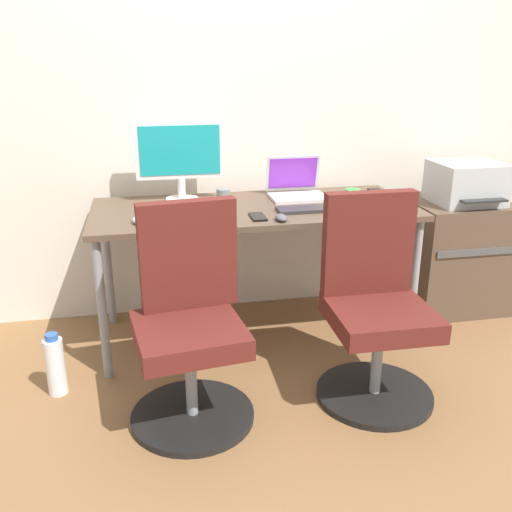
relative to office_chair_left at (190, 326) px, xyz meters
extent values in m
plane|color=brown|center=(0.42, 0.68, -0.42)|extent=(5.28, 5.28, 0.00)
cube|color=silver|center=(0.42, 1.12, 0.88)|extent=(4.40, 0.04, 2.60)
cube|color=brown|center=(0.42, 0.68, 0.31)|extent=(1.71, 0.72, 0.03)
cylinder|color=gray|center=(-0.39, 0.37, -0.06)|extent=(0.04, 0.04, 0.72)
cylinder|color=gray|center=(1.22, 0.37, -0.06)|extent=(0.04, 0.04, 0.72)
cylinder|color=gray|center=(-0.39, 0.99, -0.06)|extent=(0.04, 0.04, 0.72)
cylinder|color=gray|center=(1.22, 0.99, -0.06)|extent=(0.04, 0.04, 0.72)
cylinder|color=black|center=(-0.01, -0.06, -0.41)|extent=(0.54, 0.54, 0.03)
cylinder|color=gray|center=(-0.01, -0.06, -0.22)|extent=(0.05, 0.05, 0.34)
cube|color=#591E19|center=(-0.01, -0.06, -0.01)|extent=(0.49, 0.49, 0.09)
cube|color=#591E19|center=(0.02, 0.12, 0.28)|extent=(0.43, 0.12, 0.48)
cylinder|color=black|center=(0.84, -0.06, -0.41)|extent=(0.54, 0.54, 0.03)
cylinder|color=gray|center=(0.84, -0.06, -0.22)|extent=(0.05, 0.05, 0.34)
cube|color=#591E19|center=(0.84, -0.06, -0.01)|extent=(0.45, 0.45, 0.09)
cube|color=#591E19|center=(0.84, 0.12, 0.28)|extent=(0.42, 0.08, 0.48)
cube|color=brown|center=(1.71, 0.79, -0.08)|extent=(0.59, 0.44, 0.68)
cube|color=#4C4C4C|center=(1.71, 0.57, 0.02)|extent=(0.53, 0.01, 0.04)
cube|color=#B7B7B7|center=(1.71, 0.79, 0.38)|extent=(0.38, 0.34, 0.24)
cube|color=#262626|center=(1.71, 0.59, 0.32)|extent=(0.27, 0.06, 0.01)
cylinder|color=white|center=(-0.61, 0.27, -0.28)|extent=(0.09, 0.09, 0.28)
cylinder|color=#2D59B2|center=(-0.61, 0.27, -0.13)|extent=(0.06, 0.06, 0.03)
cylinder|color=silver|center=(0.05, 0.90, 0.33)|extent=(0.18, 0.18, 0.01)
cylinder|color=silver|center=(0.05, 0.90, 0.39)|extent=(0.04, 0.04, 0.11)
cube|color=silver|center=(0.05, 0.90, 0.60)|extent=(0.48, 0.03, 0.31)
cube|color=teal|center=(0.05, 0.89, 0.60)|extent=(0.43, 0.00, 0.26)
cube|color=silver|center=(0.69, 0.80, 0.33)|extent=(0.31, 0.22, 0.02)
cube|color=silver|center=(0.69, 0.93, 0.45)|extent=(0.31, 0.06, 0.21)
cube|color=purple|center=(0.69, 0.93, 0.45)|extent=(0.28, 0.04, 0.18)
cube|color=#B7B7B7|center=(0.10, 0.48, 0.33)|extent=(0.34, 0.12, 0.02)
cube|color=#2D2D2D|center=(0.68, 0.54, 0.33)|extent=(0.34, 0.12, 0.02)
ellipsoid|color=#515156|center=(0.49, 0.39, 0.34)|extent=(0.06, 0.10, 0.03)
ellipsoid|color=#B7B7B7|center=(-0.19, 0.49, 0.34)|extent=(0.06, 0.10, 0.03)
cylinder|color=green|center=(0.93, 0.59, 0.37)|extent=(0.08, 0.08, 0.09)
cylinder|color=slate|center=(0.25, 0.68, 0.38)|extent=(0.07, 0.07, 0.10)
cube|color=black|center=(0.39, 0.47, 0.33)|extent=(0.07, 0.14, 0.01)
cube|color=black|center=(1.19, 0.86, 0.33)|extent=(0.07, 0.14, 0.01)
camera|label=1|loc=(-0.15, -2.18, 1.09)|focal=39.67mm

